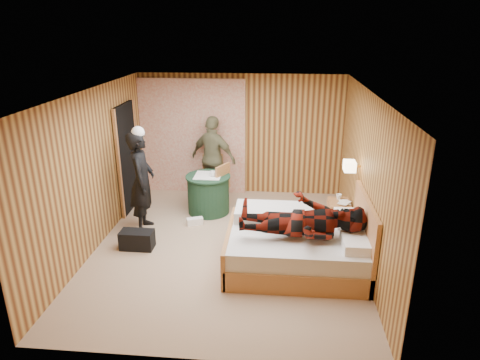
# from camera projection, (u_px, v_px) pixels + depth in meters

# --- Properties ---
(floor) EXTENTS (4.20, 5.00, 0.01)m
(floor) POSITION_uv_depth(u_px,v_px,m) (227.00, 247.00, 6.97)
(floor) COLOR tan
(floor) RESTS_ON ground
(ceiling) EXTENTS (4.20, 5.00, 0.01)m
(ceiling) POSITION_uv_depth(u_px,v_px,m) (225.00, 92.00, 6.11)
(ceiling) COLOR silver
(ceiling) RESTS_ON wall_back
(wall_back) EXTENTS (4.20, 0.02, 2.50)m
(wall_back) POSITION_uv_depth(u_px,v_px,m) (241.00, 135.00, 8.87)
(wall_back) COLOR tan
(wall_back) RESTS_ON floor
(wall_left) EXTENTS (0.02, 5.00, 2.50)m
(wall_left) POSITION_uv_depth(u_px,v_px,m) (94.00, 171.00, 6.72)
(wall_left) COLOR tan
(wall_left) RESTS_ON floor
(wall_right) EXTENTS (0.02, 5.00, 2.50)m
(wall_right) POSITION_uv_depth(u_px,v_px,m) (366.00, 179.00, 6.36)
(wall_right) COLOR tan
(wall_right) RESTS_ON floor
(curtain) EXTENTS (2.20, 0.08, 2.40)m
(curtain) POSITION_uv_depth(u_px,v_px,m) (193.00, 137.00, 8.91)
(curtain) COLOR beige
(curtain) RESTS_ON floor
(doorway) EXTENTS (0.06, 0.90, 2.05)m
(doorway) POSITION_uv_depth(u_px,v_px,m) (127.00, 158.00, 8.10)
(doorway) COLOR black
(doorway) RESTS_ON floor
(wall_lamp) EXTENTS (0.26, 0.24, 0.16)m
(wall_lamp) POSITION_uv_depth(u_px,v_px,m) (350.00, 166.00, 6.78)
(wall_lamp) COLOR gold
(wall_lamp) RESTS_ON wall_right
(bed) EXTENTS (2.03, 1.60, 1.10)m
(bed) POSITION_uv_depth(u_px,v_px,m) (298.00, 245.00, 6.36)
(bed) COLOR tan
(bed) RESTS_ON floor
(nightstand) EXTENTS (0.38, 0.51, 0.50)m
(nightstand) POSITION_uv_depth(u_px,v_px,m) (338.00, 214.00, 7.54)
(nightstand) COLOR tan
(nightstand) RESTS_ON floor
(round_table) EXTENTS (0.85, 0.85, 0.75)m
(round_table) POSITION_uv_depth(u_px,v_px,m) (208.00, 194.00, 8.14)
(round_table) COLOR #1F442C
(round_table) RESTS_ON floor
(chair_far) EXTENTS (0.47, 0.47, 0.93)m
(chair_far) POSITION_uv_depth(u_px,v_px,m) (213.00, 174.00, 8.72)
(chair_far) COLOR tan
(chair_far) RESTS_ON floor
(chair_near) EXTENTS (0.57, 0.57, 0.94)m
(chair_near) POSITION_uv_depth(u_px,v_px,m) (218.00, 184.00, 8.17)
(chair_near) COLOR tan
(chair_near) RESTS_ON floor
(duffel_bag) EXTENTS (0.53, 0.29, 0.30)m
(duffel_bag) POSITION_uv_depth(u_px,v_px,m) (137.00, 240.00, 6.88)
(duffel_bag) COLOR black
(duffel_bag) RESTS_ON floor
(sneaker_left) EXTENTS (0.31, 0.22, 0.13)m
(sneaker_left) POSITION_uv_depth(u_px,v_px,m) (195.00, 221.00, 7.72)
(sneaker_left) COLOR white
(sneaker_left) RESTS_ON floor
(sneaker_right) EXTENTS (0.28, 0.12, 0.12)m
(sneaker_right) POSITION_uv_depth(u_px,v_px,m) (235.00, 239.00, 7.11)
(sneaker_right) COLOR white
(sneaker_right) RESTS_ON floor
(woman_standing) EXTENTS (0.52, 0.70, 1.77)m
(woman_standing) POSITION_uv_depth(u_px,v_px,m) (142.00, 182.00, 7.30)
(woman_standing) COLOR black
(woman_standing) RESTS_ON floor
(man_at_table) EXTENTS (1.09, 0.80, 1.72)m
(man_at_table) POSITION_uv_depth(u_px,v_px,m) (213.00, 158.00, 8.64)
(man_at_table) COLOR #6D6B49
(man_at_table) RESTS_ON floor
(man_on_bed) EXTENTS (0.86, 0.67, 1.77)m
(man_on_bed) POSITION_uv_depth(u_px,v_px,m) (303.00, 211.00, 5.92)
(man_on_bed) COLOR #5F1309
(man_on_bed) RESTS_ON bed
(book_lower) EXTENTS (0.19, 0.24, 0.02)m
(book_lower) POSITION_uv_depth(u_px,v_px,m) (340.00, 202.00, 7.41)
(book_lower) COLOR white
(book_lower) RESTS_ON nightstand
(book_upper) EXTENTS (0.26, 0.28, 0.02)m
(book_upper) POSITION_uv_depth(u_px,v_px,m) (340.00, 201.00, 7.40)
(book_upper) COLOR white
(book_upper) RESTS_ON nightstand
(cup_nightstand) EXTENTS (0.13, 0.13, 0.09)m
(cup_nightstand) POSITION_uv_depth(u_px,v_px,m) (339.00, 197.00, 7.57)
(cup_nightstand) COLOR white
(cup_nightstand) RESTS_ON nightstand
(cup_table) EXTENTS (0.13, 0.13, 0.10)m
(cup_table) POSITION_uv_depth(u_px,v_px,m) (213.00, 174.00, 7.94)
(cup_table) COLOR white
(cup_table) RESTS_ON round_table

